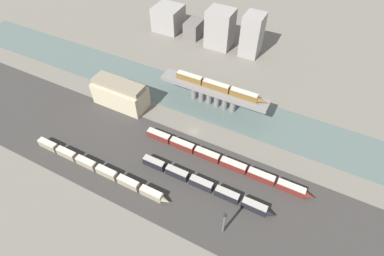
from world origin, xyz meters
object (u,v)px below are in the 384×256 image
object	(u,v)px
train_on_bridge	(219,87)
train_yard_mid	(204,185)
train_yard_near	(99,169)
warehouse_building	(120,94)
train_yard_far	(223,161)
signal_tower	(224,223)

from	to	relation	value
train_on_bridge	train_yard_mid	bearing A→B (deg)	-72.71
train_on_bridge	train_yard_near	distance (m)	62.92
train_on_bridge	train_yard_near	bearing A→B (deg)	-115.12
train_yard_mid	warehouse_building	xyz separation A→B (m)	(-55.63, 24.48, 4.42)
train_yard_far	warehouse_building	size ratio (longest dim) A/B	2.80
signal_tower	warehouse_building	bearing A→B (deg)	151.57
signal_tower	train_yard_mid	bearing A→B (deg)	135.88
train_yard_mid	warehouse_building	world-z (taller)	warehouse_building
train_on_bridge	signal_tower	size ratio (longest dim) A/B	3.59
train_yard_near	signal_tower	world-z (taller)	signal_tower
train_yard_near	train_yard_far	distance (m)	49.34
train_yard_mid	signal_tower	xyz separation A→B (m)	(13.17, -12.77, 4.32)
train_yard_mid	signal_tower	bearing A→B (deg)	-44.12
train_yard_far	train_on_bridge	bearing A→B (deg)	117.27
train_on_bridge	train_yard_far	distance (m)	35.94
train_yard_mid	train_yard_far	world-z (taller)	train_yard_mid
train_yard_mid	train_yard_far	size ratio (longest dim) A/B	0.75
train_yard_mid	warehouse_building	distance (m)	60.94
signal_tower	train_yard_near	bearing A→B (deg)	179.31
train_yard_mid	warehouse_building	size ratio (longest dim) A/B	2.12
train_on_bridge	train_yard_near	xyz separation A→B (m)	(-26.37, -56.25, -9.95)
train_on_bridge	warehouse_building	size ratio (longest dim) A/B	1.73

